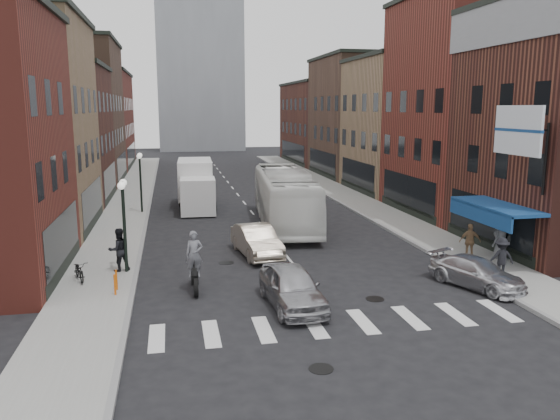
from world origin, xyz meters
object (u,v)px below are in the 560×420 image
at_px(curb_car, 477,273).
at_px(ped_right_b, 470,241).
at_px(sedan_left_far, 257,241).
at_px(ped_right_a, 501,258).
at_px(transit_bus, 285,197).
at_px(ped_left_solo, 119,250).
at_px(streetlamp_near, 123,209).
at_px(sedan_left_near, 292,287).
at_px(billboard_sign, 520,132).
at_px(parked_bicycle, 79,271).
at_px(bike_rack, 116,282).
at_px(motorcycle_rider, 194,263).
at_px(streetlamp_far, 140,171).
at_px(ped_right_c, 501,238).
at_px(box_truck, 196,185).

relative_size(curb_car, ped_right_b, 2.45).
bearing_deg(sedan_left_far, ped_right_a, -39.63).
distance_m(transit_bus, ped_right_a, 14.21).
bearing_deg(ped_left_solo, streetlamp_near, 123.84).
xyz_separation_m(streetlamp_near, ped_right_a, (15.34, -3.89, -1.93)).
relative_size(sedan_left_near, ped_right_b, 2.63).
relative_size(billboard_sign, parked_bicycle, 2.36).
xyz_separation_m(bike_rack, curb_car, (14.10, -1.76, 0.04)).
distance_m(sedan_left_near, parked_bicycle, 9.02).
xyz_separation_m(bike_rack, motorcycle_rider, (3.00, 0.02, 0.58)).
distance_m(streetlamp_far, ped_right_c, 22.93).
bearing_deg(curb_car, bike_rack, 150.31).
distance_m(bike_rack, ped_right_a, 15.59).
bearing_deg(transit_bus, bike_rack, -122.93).
relative_size(streetlamp_far, ped_right_b, 2.47).
distance_m(ped_left_solo, ped_right_a, 16.16).
bearing_deg(ped_right_c, box_truck, -77.85).
bearing_deg(ped_right_b, ped_right_a, 101.40).
relative_size(motorcycle_rider, ped_right_a, 1.44).
bearing_deg(ped_right_a, ped_right_b, -86.19).
relative_size(billboard_sign, streetlamp_far, 0.90).
xyz_separation_m(transit_bus, ped_right_c, (8.21, -9.98, -0.61)).
bearing_deg(box_truck, curb_car, -60.53).
xyz_separation_m(streetlamp_far, ped_left_solo, (-0.30, -13.81, -1.83)).
height_order(transit_bus, sedan_left_near, transit_bus).
distance_m(billboard_sign, motorcycle_rider, 14.13).
height_order(transit_bus, sedan_left_far, transit_bus).
distance_m(transit_bus, sedan_left_far, 7.33).
bearing_deg(motorcycle_rider, ped_right_c, 8.19).
distance_m(billboard_sign, parked_bicycle, 18.81).
bearing_deg(sedan_left_far, parked_bicycle, -167.08).
xyz_separation_m(motorcycle_rider, sedan_left_near, (3.36, -2.46, -0.38)).
relative_size(curb_car, ped_left_solo, 2.17).
height_order(billboard_sign, motorcycle_rider, billboard_sign).
distance_m(streetlamp_near, box_truck, 15.94).
distance_m(motorcycle_rider, ped_right_c, 14.27).
bearing_deg(sedan_left_near, streetlamp_far, 104.14).
height_order(bike_rack, ped_right_b, ped_right_b).
bearing_deg(ped_left_solo, billboard_sign, 142.71).
bearing_deg(ped_right_c, ped_left_solo, -31.10).
relative_size(streetlamp_far, transit_bus, 0.33).
bearing_deg(ped_left_solo, motorcycle_rider, 112.70).
xyz_separation_m(box_truck, curb_car, (10.16, -19.91, -1.08)).
height_order(parked_bicycle, ped_right_c, ped_right_c).
xyz_separation_m(streetlamp_far, parked_bicycle, (-1.79, -14.88, -2.35)).
bearing_deg(motorcycle_rider, box_truck, 89.57).
distance_m(transit_bus, ped_left_solo, 12.47).
relative_size(transit_bus, sedan_left_near, 2.81).
xyz_separation_m(parked_bicycle, ped_right_b, (17.37, -0.16, 0.42)).
relative_size(sedan_left_near, curb_car, 1.07).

